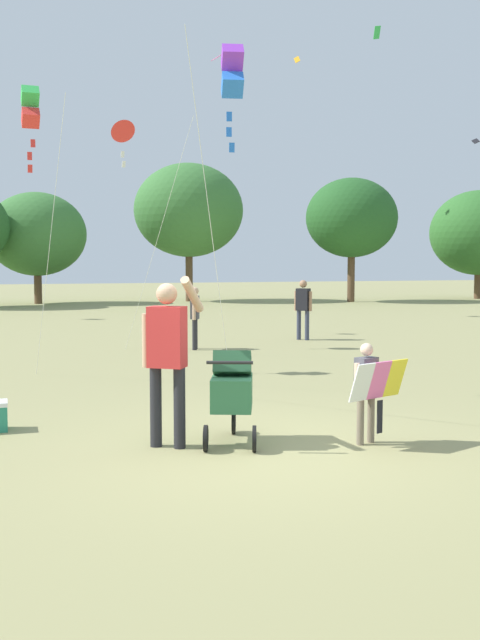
{
  "coord_description": "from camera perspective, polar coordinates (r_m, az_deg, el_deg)",
  "views": [
    {
      "loc": [
        -2.45,
        -7.19,
        2.01
      ],
      "look_at": [
        0.22,
        1.23,
        1.3
      ],
      "focal_mm": 41.19,
      "sensor_mm": 36.0,
      "label": 1
    }
  ],
  "objects": [
    {
      "name": "kite_orange_delta",
      "position": [
        17.11,
        -9.03,
        14.07
      ],
      "size": [
        1.22,
        3.18,
        5.16
      ],
      "color": "red",
      "rests_on": "ground"
    },
    {
      "name": "stroller",
      "position": [
        8.15,
        -0.63,
        -5.32
      ],
      "size": [
        0.75,
        1.12,
        1.03
      ],
      "color": "black",
      "rests_on": "ground"
    },
    {
      "name": "person_sitting_far",
      "position": [
        18.76,
        4.92,
        1.19
      ],
      "size": [
        0.37,
        0.4,
        1.53
      ],
      "color": "#33384C",
      "rests_on": "ground"
    },
    {
      "name": "person_red_shirt",
      "position": [
        16.71,
        -3.53,
        0.57
      ],
      "size": [
        0.28,
        0.44,
        1.42
      ],
      "color": "#232328",
      "rests_on": "ground"
    },
    {
      "name": "child_with_butterfly_kite",
      "position": [
        8.17,
        9.95,
        -4.94
      ],
      "size": [
        0.79,
        0.49,
        1.12
      ],
      "color": "#7F705B",
      "rests_on": "ground"
    },
    {
      "name": "kite_green_novelty",
      "position": [
        13.71,
        -15.97,
        15.51
      ],
      "size": [
        0.59,
        2.42,
        5.04
      ],
      "color": "green",
      "rests_on": "ground"
    },
    {
      "name": "treeline_distant",
      "position": [
        35.91,
        -2.12,
        7.49
      ],
      "size": [
        41.25,
        7.43,
        6.87
      ],
      "color": "brown",
      "rests_on": "ground"
    },
    {
      "name": "person_adult_flyer",
      "position": [
        7.9,
        -5.66,
        -2.25
      ],
      "size": [
        0.71,
        0.5,
        1.86
      ],
      "color": "#232328",
      "rests_on": "ground"
    },
    {
      "name": "ground_plane",
      "position": [
        7.85,
        1.18,
        -10.23
      ],
      "size": [
        120.0,
        120.0,
        0.0
      ],
      "primitive_type": "plane",
      "color": "#938E5B"
    },
    {
      "name": "kite_adult_black",
      "position": [
        11.11,
        -0.61,
        18.64
      ],
      "size": [
        1.48,
        2.71,
        5.11
      ],
      "color": "purple",
      "rests_on": "ground"
    }
  ]
}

